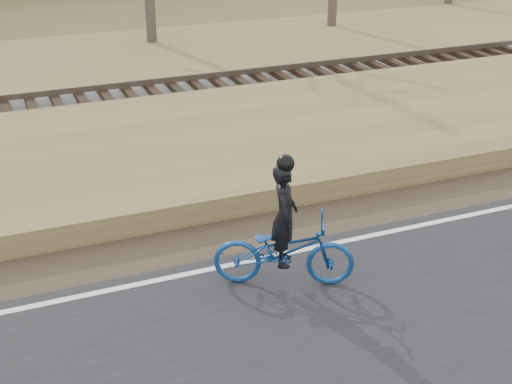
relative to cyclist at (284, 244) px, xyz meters
name	(u,v)px	position (x,y,z in m)	size (l,w,h in m)	color
cyclist	(284,244)	(0.00, 0.00, 0.00)	(2.19, 1.52, 2.06)	navy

